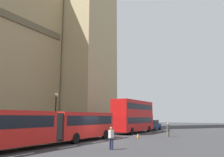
{
  "coord_description": "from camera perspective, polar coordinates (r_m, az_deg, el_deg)",
  "views": [
    {
      "loc": [
        -18.88,
        -12.71,
        2.45
      ],
      "look_at": [
        8.43,
        3.17,
        7.87
      ],
      "focal_mm": 35.85,
      "sensor_mm": 36.0,
      "label": 1
    }
  ],
  "objects": [
    {
      "name": "sedan_lead",
      "position": [
        43.6,
        10.37,
        -11.6
      ],
      "size": [
        4.4,
        1.86,
        1.85
      ],
      "color": "navy",
      "rests_on": "ground_plane"
    },
    {
      "name": "traffic_cone_west",
      "position": [
        22.0,
        -0.22,
        -15.38
      ],
      "size": [
        0.36,
        0.36,
        0.58
      ],
      "color": "black",
      "rests_on": "ground_plane"
    },
    {
      "name": "articulated_bus",
      "position": [
        20.66,
        -15.52,
        -11.34
      ],
      "size": [
        17.64,
        2.54,
        2.9
      ],
      "color": "red",
      "rests_on": "ground_plane"
    },
    {
      "name": "ground_plane",
      "position": [
        22.89,
        -3.89,
        -15.86
      ],
      "size": [
        160.0,
        160.0,
        0.0
      ],
      "primitive_type": "plane",
      "color": "#333335"
    },
    {
      "name": "street_lamp",
      "position": [
        27.54,
        -14.2,
        -8.18
      ],
      "size": [
        0.44,
        0.44,
        5.27
      ],
      "color": "black",
      "rests_on": "ground_plane"
    },
    {
      "name": "pedestrian_by_kerb",
      "position": [
        29.25,
        14.11,
        -12.46
      ],
      "size": [
        0.46,
        0.45,
        1.69
      ],
      "color": "#726651",
      "rests_on": "ground_plane"
    },
    {
      "name": "lane_centre_marking",
      "position": [
        25.13,
        -0.37,
        -15.32
      ],
      "size": [
        34.4,
        0.16,
        0.01
      ],
      "color": "silver",
      "rests_on": "ground_plane"
    },
    {
      "name": "pedestrian_near_cones",
      "position": [
        17.54,
        -0.2,
        -14.76
      ],
      "size": [
        0.43,
        0.36,
        1.69
      ],
      "color": "#262D4C",
      "rests_on": "ground_plane"
    },
    {
      "name": "double_decker_bus",
      "position": [
        35.21,
        5.57,
        -9.27
      ],
      "size": [
        10.25,
        2.54,
        4.9
      ],
      "color": "red",
      "rests_on": "ground_plane"
    },
    {
      "name": "traffic_cone_middle",
      "position": [
        26.98,
        6.59,
        -14.28
      ],
      "size": [
        0.36,
        0.36,
        0.58
      ],
      "color": "black",
      "rests_on": "ground_plane"
    }
  ]
}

